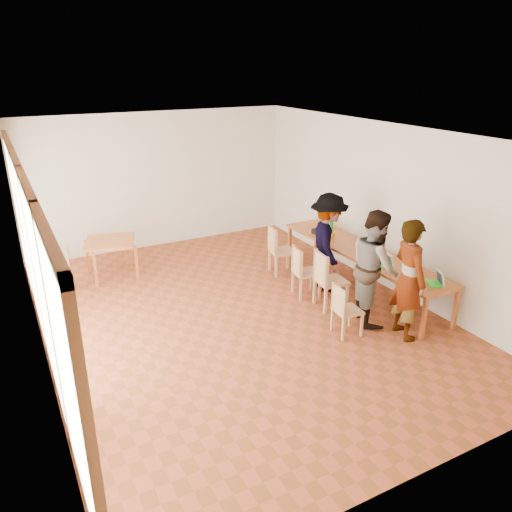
{
  "coord_description": "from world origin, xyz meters",
  "views": [
    {
      "loc": [
        -3.21,
        -6.72,
        3.99
      ],
      "look_at": [
        0.24,
        -0.2,
        1.1
      ],
      "focal_mm": 35.0,
      "sensor_mm": 36.0,
      "label": 1
    }
  ],
  "objects": [
    {
      "name": "person_near",
      "position": [
        2.0,
        -1.77,
        0.94
      ],
      "size": [
        0.57,
        0.76,
        1.89
      ],
      "primitive_type": "imported",
      "rotation": [
        0.0,
        0.0,
        1.39
      ],
      "color": "gray",
      "rests_on": "ground"
    },
    {
      "name": "wall_back",
      "position": [
        0.0,
        4.0,
        1.5
      ],
      "size": [
        6.0,
        0.1,
        3.0
      ],
      "primitive_type": "cube",
      "color": "beige",
      "rests_on": "ground"
    },
    {
      "name": "chair_mid",
      "position": [
        1.45,
        -0.44,
        0.63
      ],
      "size": [
        0.54,
        0.54,
        0.55
      ],
      "rotation": [
        0.0,
        0.0,
        -0.13
      ],
      "color": "tan",
      "rests_on": "ground"
    },
    {
      "name": "pink_phone",
      "position": [
        2.57,
        -1.63,
        0.76
      ],
      "size": [
        0.05,
        0.1,
        0.01
      ],
      "primitive_type": "cube",
      "color": "#C03A67",
      "rests_on": "communal_table"
    },
    {
      "name": "side_table",
      "position": [
        -1.47,
        2.65,
        0.67
      ],
      "size": [
        0.9,
        0.9,
        0.75
      ],
      "rotation": [
        0.0,
        0.0,
        -0.3
      ],
      "color": "#B15A27",
      "rests_on": "ground"
    },
    {
      "name": "communal_table",
      "position": [
        2.5,
        -0.07,
        0.7
      ],
      "size": [
        0.8,
        4.0,
        0.75
      ],
      "color": "#B15A27",
      "rests_on": "ground"
    },
    {
      "name": "laptop_mid",
      "position": [
        2.41,
        -0.85,
        0.81
      ],
      "size": [
        0.27,
        0.29,
        0.22
      ],
      "rotation": [
        0.0,
        0.0,
        -0.22
      ],
      "color": "#32D828",
      "rests_on": "communal_table"
    },
    {
      "name": "chair_far",
      "position": [
        1.35,
        0.15,
        0.57
      ],
      "size": [
        0.5,
        0.5,
        0.49
      ],
      "rotation": [
        0.0,
        0.0,
        -0.18
      ],
      "color": "tan",
      "rests_on": "ground"
    },
    {
      "name": "black_pouch",
      "position": [
        2.33,
        1.07,
        0.8
      ],
      "size": [
        0.16,
        0.26,
        0.09
      ],
      "primitive_type": "cube",
      "color": "black",
      "rests_on": "communal_table"
    },
    {
      "name": "clear_glass",
      "position": [
        2.33,
        -0.39,
        0.8
      ],
      "size": [
        0.07,
        0.07,
        0.09
      ],
      "primitive_type": "cylinder",
      "color": "silver",
      "rests_on": "communal_table"
    },
    {
      "name": "wall_front",
      "position": [
        0.0,
        -4.0,
        1.5
      ],
      "size": [
        6.0,
        0.1,
        3.0
      ],
      "primitive_type": "cube",
      "color": "beige",
      "rests_on": "ground"
    },
    {
      "name": "window_wall",
      "position": [
        -2.96,
        0.0,
        1.5
      ],
      "size": [
        0.1,
        8.0,
        3.0
      ],
      "primitive_type": "cube",
      "color": "white",
      "rests_on": "ground"
    },
    {
      "name": "green_bottle",
      "position": [
        2.54,
        0.94,
        0.89
      ],
      "size": [
        0.07,
        0.07,
        0.28
      ],
      "primitive_type": "cylinder",
      "color": "#177919",
      "rests_on": "communal_table"
    },
    {
      "name": "wall_right",
      "position": [
        3.0,
        0.0,
        1.5
      ],
      "size": [
        0.1,
        8.0,
        3.0
      ],
      "primitive_type": "cube",
      "color": "beige",
      "rests_on": "ground"
    },
    {
      "name": "ground",
      "position": [
        0.0,
        0.0,
        0.0
      ],
      "size": [
        8.0,
        8.0,
        0.0
      ],
      "primitive_type": "plane",
      "color": "#9F4426",
      "rests_on": "ground"
    },
    {
      "name": "ceiling",
      "position": [
        0.0,
        0.0,
        3.02
      ],
      "size": [
        6.0,
        8.0,
        0.04
      ],
      "primitive_type": "cube",
      "color": "white",
      "rests_on": "wall_back"
    },
    {
      "name": "chair_spare",
      "position": [
        -2.37,
        2.49,
        0.52
      ],
      "size": [
        0.45,
        0.45,
        0.45
      ],
      "rotation": [
        0.0,
        0.0,
        3.0
      ],
      "color": "tan",
      "rests_on": "ground"
    },
    {
      "name": "condiment_cup",
      "position": [
        2.29,
        -1.35,
        0.78
      ],
      "size": [
        0.08,
        0.08,
        0.06
      ],
      "primitive_type": "cylinder",
      "color": "white",
      "rests_on": "communal_table"
    },
    {
      "name": "yellow_mug",
      "position": [
        2.43,
        0.74,
        0.8
      ],
      "size": [
        0.12,
        0.12,
        0.09
      ],
      "primitive_type": "imported",
      "rotation": [
        0.0,
        0.0,
        0.08
      ],
      "color": "orange",
      "rests_on": "communal_table"
    },
    {
      "name": "chair_near",
      "position": [
        1.17,
        -1.31,
        0.51
      ],
      "size": [
        0.42,
        0.42,
        0.44
      ],
      "rotation": [
        0.0,
        0.0,
        -0.1
      ],
      "color": "tan",
      "rests_on": "ground"
    },
    {
      "name": "person_far",
      "position": [
        1.92,
        0.19,
        0.92
      ],
      "size": [
        1.11,
        1.36,
        1.83
      ],
      "primitive_type": "imported",
      "rotation": [
        0.0,
        0.0,
        1.14
      ],
      "color": "gray",
      "rests_on": "ground"
    },
    {
      "name": "chair_empty",
      "position": [
        1.47,
        1.24,
        0.6
      ],
      "size": [
        0.53,
        0.53,
        0.52
      ],
      "rotation": [
        0.0,
        0.0,
        -0.18
      ],
      "color": "tan",
      "rests_on": "ground"
    },
    {
      "name": "laptop_far",
      "position": [
        2.65,
        1.25,
        0.8
      ],
      "size": [
        0.19,
        0.23,
        0.19
      ],
      "rotation": [
        0.0,
        0.0,
        -0.02
      ],
      "color": "#32D828",
      "rests_on": "communal_table"
    },
    {
      "name": "person_mid",
      "position": [
        1.89,
        -1.13,
        0.93
      ],
      "size": [
        1.02,
        1.12,
        1.87
      ],
      "primitive_type": "imported",
      "rotation": [
        0.0,
        0.0,
        1.14
      ],
      "color": "gray",
      "rests_on": "ground"
    },
    {
      "name": "laptop_near",
      "position": [
        2.58,
        -1.79,
        0.81
      ],
      "size": [
        0.31,
        0.33,
        0.22
      ],
      "rotation": [
        0.0,
        0.0,
        -0.41
      ],
      "color": "#32D828",
      "rests_on": "communal_table"
    }
  ]
}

